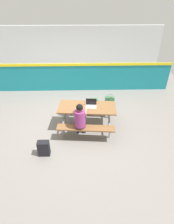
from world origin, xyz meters
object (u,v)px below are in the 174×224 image
object	(u,v)px
backpack_dark	(44,148)
tote_bag_bright	(110,101)
laptop_silver	(91,105)
picnic_table_main	(87,111)
student_nearer	(80,118)
satchel_spare	(94,104)

from	to	relation	value
backpack_dark	tote_bag_bright	distance (m)	3.19
laptop_silver	tote_bag_bright	bearing A→B (deg)	58.68
laptop_silver	backpack_dark	size ratio (longest dim) A/B	0.77
tote_bag_bright	picnic_table_main	bearing A→B (deg)	-124.74
picnic_table_main	laptop_silver	size ratio (longest dim) A/B	5.30
backpack_dark	picnic_table_main	bearing A→B (deg)	45.54
picnic_table_main	student_nearer	world-z (taller)	student_nearer
student_nearer	tote_bag_bright	world-z (taller)	student_nearer
laptop_silver	satchel_spare	distance (m)	1.14
backpack_dark	satchel_spare	distance (m)	2.62
laptop_silver	tote_bag_bright	size ratio (longest dim) A/B	0.78
picnic_table_main	satchel_spare	xyz separation A→B (m)	(0.27, 1.00, -0.36)
picnic_table_main	tote_bag_bright	bearing A→B (deg)	55.26
tote_bag_bright	student_nearer	bearing A→B (deg)	-120.91
laptop_silver	satchel_spare	xyz separation A→B (m)	(0.15, 0.98, -0.57)
tote_bag_bright	satchel_spare	distance (m)	0.66
student_nearer	laptop_silver	distance (m)	0.66
student_nearer	satchel_spare	bearing A→B (deg)	72.78
laptop_silver	backpack_dark	bearing A→B (deg)	-136.70
backpack_dark	satchel_spare	xyz separation A→B (m)	(1.44, 2.19, 0.00)
backpack_dark	tote_bag_bright	size ratio (longest dim) A/B	1.02
picnic_table_main	student_nearer	bearing A→B (deg)	-110.66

